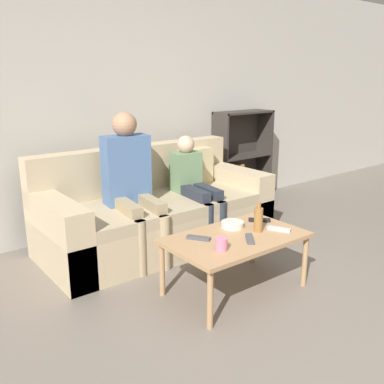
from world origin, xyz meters
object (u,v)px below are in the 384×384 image
Objects in this scene: person_child at (194,182)px; cup_near at (221,244)px; tv_remote_0 at (250,239)px; tv_remote_3 at (279,229)px; person_adult at (130,175)px; bottle at (258,219)px; couch at (156,213)px; bookshelf at (237,167)px; tv_remote_1 at (198,238)px; coffee_table at (236,241)px; tv_remote_2 at (259,220)px; snack_bowl at (233,224)px.

person_child is 1.29m from cup_near.
tv_remote_3 is at bearing 40.17° from tv_remote_0.
person_adult reaches higher than bottle.
person_adult is (-0.31, -0.08, 0.43)m from couch.
person_adult reaches higher than bookshelf.
tv_remote_1 is at bearing 89.92° from cup_near.
tv_remote_0 is at bearing -102.72° from person_child.
bookshelf is 1.13× the size of person_child.
tv_remote_0 is at bearing 1.65° from cup_near.
tv_remote_3 is (0.33, -0.11, 0.05)m from coffee_table.
bottle is at bearing 172.62° from tv_remote_2.
couch is 1.07m from tv_remote_1.
bookshelf reaches higher than tv_remote_0.
person_child is 6.14× the size of tv_remote_0.
cup_near reaches higher than tv_remote_1.
coffee_table is at bearing -57.77° from tv_remote_1.
bottle reaches higher than cup_near.
cup_near is at bearing -139.14° from tv_remote_0.
person_child is 1.11m from tv_remote_3.
tv_remote_1 reaches higher than coffee_table.
coffee_table is (-0.05, -1.12, 0.09)m from couch.
tv_remote_3 is 1.01× the size of snack_bowl.
person_child is (-1.20, -0.67, 0.12)m from bookshelf.
tv_remote_2 is (0.32, -1.01, 0.14)m from couch.
cup_near is 0.46m from bottle.
bookshelf is at bearing 28.70° from tv_remote_3.
coffee_table is 0.30m from cup_near.
tv_remote_3 is (0.59, -1.16, -0.28)m from person_adult.
person_child reaches higher than couch.
coffee_table is at bearing -133.74° from bookshelf.
tv_remote_2 is at bearing 17.92° from coffee_table.
tv_remote_1 is 0.36m from snack_bowl.
bottle is at bearing 66.04° from tv_remote_0.
couch is 0.53m from person_adult.
tv_remote_3 is 0.18m from bottle.
person_child is (0.34, -0.14, 0.27)m from couch.
person_child reaches higher than bottle.
person_adult is at bearing 91.13° from tv_remote_3.
coffee_table is at bearing 26.56° from cup_near.
tv_remote_2 is at bearing 40.87° from bottle.
coffee_table is 0.81× the size of person_adult.
bookshelf is 1.38m from person_child.
tv_remote_3 is at bearing -125.29° from bookshelf.
cup_near is at bearing -123.88° from tv_remote_1.
person_adult is at bearing 75.96° from tv_remote_2.
couch is 9.37× the size of bottle.
person_child is at bearing 61.18° from tv_remote_3.
bookshelf is 2.12m from snack_bowl.
tv_remote_1 is at bearing -106.57° from couch.
person_adult is 7.20× the size of tv_remote_3.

